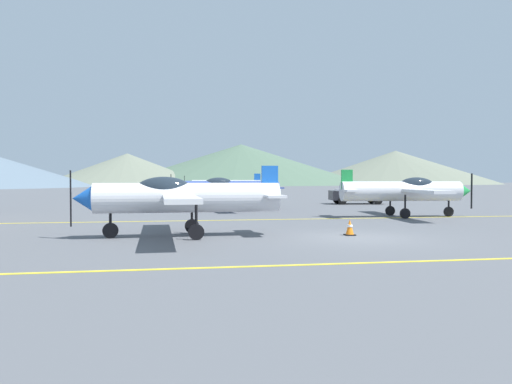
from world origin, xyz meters
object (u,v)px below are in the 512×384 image
(airplane_mid, at_px, (406,190))
(traffic_cone_front, at_px, (350,227))
(airplane_near, at_px, (180,197))
(airplane_back, at_px, (223,185))
(airplane_far, at_px, (227,188))
(car_sedan, at_px, (358,193))

(airplane_mid, bearing_deg, traffic_cone_front, -128.26)
(airplane_near, relative_size, airplane_back, 1.00)
(airplane_mid, xyz_separation_m, airplane_far, (-8.64, 7.67, 0.00))
(airplane_mid, height_order, airplane_far, same)
(airplane_far, relative_size, traffic_cone_front, 14.16)
(traffic_cone_front, bearing_deg, airplane_near, 174.11)
(airplane_far, bearing_deg, airplane_near, -102.63)
(airplane_near, xyz_separation_m, airplane_back, (4.49, 28.67, 0.00))
(airplane_near, relative_size, airplane_far, 1.00)
(airplane_mid, bearing_deg, airplane_back, 108.84)
(airplane_back, bearing_deg, car_sedan, -41.49)
(airplane_back, height_order, traffic_cone_front, airplane_back)
(airplane_far, xyz_separation_m, car_sedan, (11.08, 5.36, -0.56))
(airplane_far, relative_size, car_sedan, 1.87)
(airplane_mid, bearing_deg, airplane_far, 138.40)
(airplane_near, bearing_deg, airplane_mid, 30.12)
(car_sedan, bearing_deg, traffic_cone_front, -112.14)
(airplane_far, bearing_deg, airplane_back, 85.06)
(car_sedan, height_order, traffic_cone_front, car_sedan)
(airplane_mid, height_order, airplane_back, same)
(airplane_near, bearing_deg, traffic_cone_front, -5.89)
(airplane_mid, relative_size, airplane_far, 1.00)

